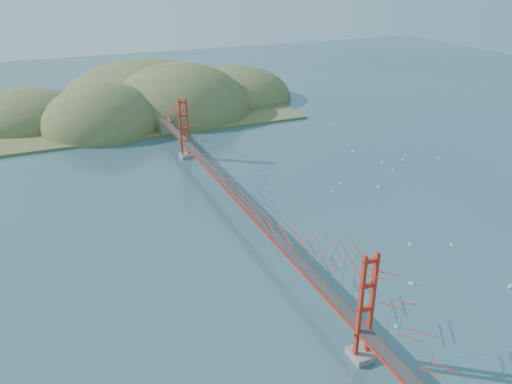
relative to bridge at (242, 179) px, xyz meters
name	(u,v)px	position (x,y,z in m)	size (l,w,h in m)	color
ground	(243,223)	(0.00, -0.18, -7.01)	(320.00, 320.00, 0.00)	#315562
bridge	(242,179)	(0.00, 0.00, 0.00)	(2.20, 94.40, 12.00)	gray
far_headlands	(153,108)	(2.21, 68.33, -7.01)	(84.00, 58.00, 25.00)	olive
sailboat_8	(382,162)	(33.53, 11.58, -6.86)	(0.62, 0.58, 0.70)	white
sailboat_6	(411,283)	(12.55, -22.37, -6.85)	(0.67, 0.67, 0.74)	white
sailboat_17	(329,125)	(36.96, 36.62, -6.86)	(0.60, 0.60, 0.67)	white
sailboat_7	(286,127)	(26.89, 39.45, -6.87)	(0.56, 0.56, 0.60)	white
sailboat_3	(340,183)	(20.67, 6.25, -6.87)	(0.55, 0.55, 0.59)	white
sailboat_14	(410,244)	(18.37, -15.07, -6.86)	(0.46, 0.55, 0.64)	white
sailboat_11	(439,158)	(44.91, 8.89, -6.85)	(0.64, 0.64, 0.73)	white
sailboat_5	(393,170)	(33.10, 7.82, -6.86)	(0.52, 0.58, 0.66)	white
sailboat_2	(510,287)	(22.70, -27.66, -6.85)	(0.62, 0.51, 0.73)	white
sailboat_4	(378,186)	(26.07, 2.56, -6.85)	(0.55, 0.63, 0.71)	white
sailboat_0	(451,244)	(23.49, -17.34, -6.87)	(0.48, 0.50, 0.56)	white
sailboat_15	(353,151)	(31.93, 19.22, -6.85)	(0.50, 0.62, 0.73)	white
sailboat_16	(333,192)	(17.88, 3.82, -6.87)	(0.53, 0.50, 0.60)	white
sailboat_10	(396,326)	(6.00, -27.97, -6.87)	(0.45, 0.51, 0.59)	white
sailboat_9	(403,159)	(38.24, 11.27, -6.85)	(0.61, 0.64, 0.72)	white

